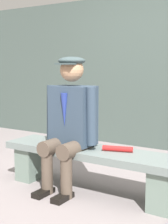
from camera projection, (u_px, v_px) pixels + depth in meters
ground_plane at (91, 191)px, 3.26m from camera, size 30.00×30.00×0.00m
bench at (91, 162)px, 3.22m from camera, size 1.85×0.44×0.42m
seated_man at (70, 118)px, 3.23m from camera, size 0.57×0.60×1.30m
rolled_magazine at (118, 149)px, 3.09m from camera, size 0.28×0.13×0.05m
stadium_wall at (165, 72)px, 4.82m from camera, size 12.00×0.24×2.24m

